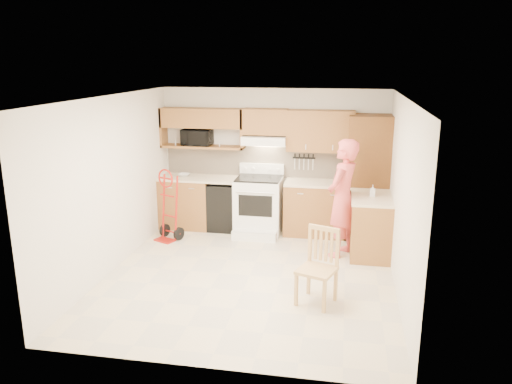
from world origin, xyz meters
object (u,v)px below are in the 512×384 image
(hand_truck, at_px, (167,208))
(dining_chair, at_px, (317,268))
(microwave, at_px, (197,137))
(person, at_px, (342,198))
(range, at_px, (258,201))

(hand_truck, distance_m, dining_chair, 3.23)
(hand_truck, bearing_deg, microwave, 94.93)
(microwave, relative_size, hand_truck, 0.47)
(person, xyz_separation_m, hand_truck, (-2.90, 0.17, -0.36))
(microwave, relative_size, person, 0.29)
(microwave, bearing_deg, hand_truck, -106.98)
(range, xyz_separation_m, hand_truck, (-1.45, -0.61, -0.03))
(hand_truck, height_order, dining_chair, hand_truck)
(microwave, height_order, range, microwave)
(person, relative_size, hand_truck, 1.66)
(range, height_order, person, person)
(range, relative_size, person, 0.64)
(person, bearing_deg, range, -94.05)
(microwave, bearing_deg, person, -20.39)
(range, xyz_separation_m, dining_chair, (1.18, -2.48, -0.11))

